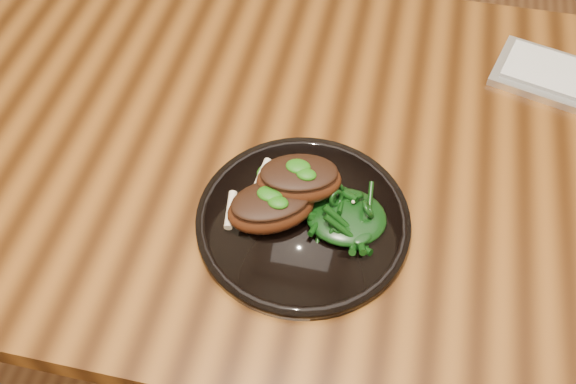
{
  "coord_description": "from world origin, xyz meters",
  "views": [
    {
      "loc": [
        0.02,
        -0.63,
        1.47
      ],
      "look_at": [
        -0.1,
        -0.12,
        0.78
      ],
      "focal_mm": 40.0,
      "sensor_mm": 36.0,
      "label": 1
    }
  ],
  "objects_px": {
    "desk": "(363,187)",
    "greens_heap": "(346,214)",
    "plate": "(303,220)",
    "lamb_chop_front": "(270,207)"
  },
  "relations": [
    {
      "from": "desk",
      "to": "plate",
      "type": "distance_m",
      "value": 0.19
    },
    {
      "from": "plate",
      "to": "greens_heap",
      "type": "xyz_separation_m",
      "value": [
        0.06,
        0.01,
        0.03
      ]
    },
    {
      "from": "desk",
      "to": "greens_heap",
      "type": "distance_m",
      "value": 0.18
    },
    {
      "from": "plate",
      "to": "lamb_chop_front",
      "type": "distance_m",
      "value": 0.05
    },
    {
      "from": "plate",
      "to": "greens_heap",
      "type": "bearing_deg",
      "value": 5.19
    },
    {
      "from": "plate",
      "to": "lamb_chop_front",
      "type": "height_order",
      "value": "lamb_chop_front"
    },
    {
      "from": "lamb_chop_front",
      "to": "greens_heap",
      "type": "relative_size",
      "value": 1.29
    },
    {
      "from": "greens_heap",
      "to": "desk",
      "type": "bearing_deg",
      "value": 84.69
    },
    {
      "from": "desk",
      "to": "plate",
      "type": "relative_size",
      "value": 5.58
    },
    {
      "from": "greens_heap",
      "to": "plate",
      "type": "bearing_deg",
      "value": -174.81
    }
  ]
}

